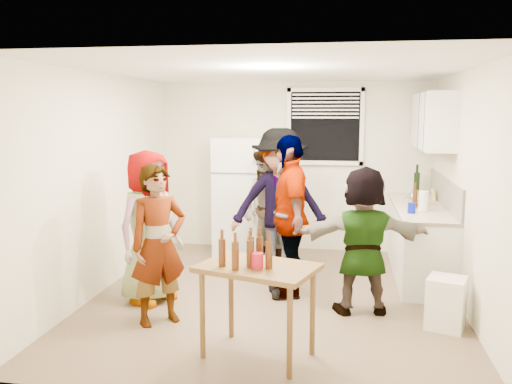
% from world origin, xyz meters
% --- Properties ---
extents(room, '(4.00, 4.50, 2.50)m').
position_xyz_m(room, '(0.00, 0.00, 0.00)').
color(room, '#EBE6CB').
rests_on(room, ground).
extents(window, '(1.12, 0.10, 1.06)m').
position_xyz_m(window, '(0.45, 2.21, 1.85)').
color(window, white).
rests_on(window, room).
extents(refrigerator, '(0.70, 0.70, 1.70)m').
position_xyz_m(refrigerator, '(-0.75, 1.88, 0.85)').
color(refrigerator, white).
rests_on(refrigerator, ground).
extents(counter_lower, '(0.60, 2.20, 0.86)m').
position_xyz_m(counter_lower, '(1.70, 1.15, 0.43)').
color(counter_lower, white).
rests_on(counter_lower, ground).
extents(countertop, '(0.64, 2.22, 0.04)m').
position_xyz_m(countertop, '(1.70, 1.15, 0.88)').
color(countertop, beige).
rests_on(countertop, counter_lower).
extents(backsplash, '(0.03, 2.20, 0.36)m').
position_xyz_m(backsplash, '(1.99, 1.15, 1.08)').
color(backsplash, '#B4AFA5').
rests_on(backsplash, countertop).
extents(upper_cabinets, '(0.34, 1.60, 0.70)m').
position_xyz_m(upper_cabinets, '(1.83, 1.35, 1.95)').
color(upper_cabinets, white).
rests_on(upper_cabinets, room).
extents(kettle, '(0.28, 0.24, 0.21)m').
position_xyz_m(kettle, '(1.65, 1.17, 0.90)').
color(kettle, silver).
rests_on(kettle, countertop).
extents(paper_towel, '(0.11, 0.11, 0.24)m').
position_xyz_m(paper_towel, '(1.68, 0.76, 0.90)').
color(paper_towel, white).
rests_on(paper_towel, countertop).
extents(wine_bottle, '(0.08, 0.08, 0.32)m').
position_xyz_m(wine_bottle, '(1.75, 2.00, 0.90)').
color(wine_bottle, black).
rests_on(wine_bottle, countertop).
extents(beer_bottle_counter, '(0.06, 0.06, 0.23)m').
position_xyz_m(beer_bottle_counter, '(1.60, 0.94, 0.90)').
color(beer_bottle_counter, '#47230C').
rests_on(beer_bottle_counter, countertop).
extents(blue_cup, '(0.09, 0.09, 0.12)m').
position_xyz_m(blue_cup, '(1.52, 0.59, 0.90)').
color(blue_cup, '#0815AE').
rests_on(blue_cup, countertop).
extents(picture_frame, '(0.02, 0.18, 0.15)m').
position_xyz_m(picture_frame, '(1.92, 1.61, 0.97)').
color(picture_frame, '#E8C249').
rests_on(picture_frame, countertop).
extents(trash_bin, '(0.43, 0.43, 0.50)m').
position_xyz_m(trash_bin, '(1.74, -0.59, 0.25)').
color(trash_bin, white).
rests_on(trash_bin, ground).
extents(serving_table, '(1.09, 0.89, 0.80)m').
position_xyz_m(serving_table, '(0.05, -1.48, 0.00)').
color(serving_table, brown).
rests_on(serving_table, ground).
extents(beer_bottle_table, '(0.06, 0.06, 0.23)m').
position_xyz_m(beer_bottle_table, '(0.16, -1.55, 0.80)').
color(beer_bottle_table, '#47230C').
rests_on(beer_bottle_table, serving_table).
extents(red_cup, '(0.10, 0.10, 0.13)m').
position_xyz_m(red_cup, '(0.06, -1.57, 0.80)').
color(red_cup, '#AF142A').
rests_on(red_cup, serving_table).
extents(guest_grey, '(1.85, 1.48, 0.53)m').
position_xyz_m(guest_grey, '(-1.33, -0.32, 0.00)').
color(guest_grey, '#999999').
rests_on(guest_grey, ground).
extents(guest_stripe, '(1.48, 1.55, 0.38)m').
position_xyz_m(guest_stripe, '(-1.02, -0.89, 0.00)').
color(guest_stripe, '#141933').
rests_on(guest_stripe, ground).
extents(guest_back_left, '(1.51, 1.76, 0.60)m').
position_xyz_m(guest_back_left, '(-0.23, 1.08, 0.00)').
color(guest_back_left, brown).
rests_on(guest_back_left, ground).
extents(guest_back_right, '(1.51, 2.05, 0.69)m').
position_xyz_m(guest_back_right, '(-0.04, 0.82, 0.00)').
color(guest_back_right, '#404045').
rests_on(guest_back_right, ground).
extents(guest_black, '(2.03, 1.50, 0.44)m').
position_xyz_m(guest_black, '(0.15, 0.14, 0.00)').
color(guest_black, black).
rests_on(guest_black, ground).
extents(guest_orange, '(1.67, 1.76, 0.45)m').
position_xyz_m(guest_orange, '(0.95, -0.29, 0.00)').
color(guest_orange, '#D78B4F').
rests_on(guest_orange, ground).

